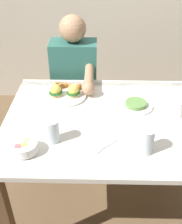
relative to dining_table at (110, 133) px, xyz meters
The scene contains 10 objects.
ground_plane 0.63m from the dining_table, ahead, with size 6.00×6.00×0.00m, color brown.
dining_table is the anchor object (origin of this frame).
eggs_benedict_plate 0.39m from the dining_table, 141.10° to the left, with size 0.27×0.27×0.09m.
fruit_bowl 0.53m from the dining_table, 145.42° to the right, with size 0.12×0.12×0.06m.
coffee_mug 0.41m from the dining_table, ahead, with size 0.11×0.08×0.09m.
fork 0.27m from the dining_table, 99.70° to the right, with size 0.13×0.12×0.00m.
water_glass_near 0.39m from the dining_table, 146.28° to the right, with size 0.07×0.07×0.12m.
water_glass_far 0.35m from the dining_table, 60.49° to the right, with size 0.07×0.07×0.13m.
side_plate 0.23m from the dining_table, 37.86° to the left, with size 0.20×0.20×0.04m.
diner_person 0.65m from the dining_table, 112.79° to the left, with size 0.34×0.54×1.14m.
Camera 1 is at (-0.09, -1.24, 1.64)m, focal length 43.65 mm.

